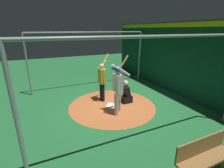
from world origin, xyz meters
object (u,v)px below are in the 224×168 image
(batter, at_px, (118,85))
(baseball_0, at_px, (98,100))
(visitor, at_px, (102,80))
(baseball_2, at_px, (133,97))
(baseball_1, at_px, (125,98))
(catcher, at_px, (126,94))
(bench, at_px, (204,157))
(home_plate, at_px, (112,105))

(batter, bearing_deg, baseball_0, -75.64)
(visitor, distance_m, baseball_2, 1.68)
(batter, relative_size, baseball_1, 29.18)
(baseball_1, height_order, baseball_2, same)
(baseball_0, bearing_deg, catcher, 150.97)
(visitor, distance_m, baseball_1, 1.38)
(catcher, relative_size, baseball_0, 13.38)
(catcher, bearing_deg, baseball_1, -112.29)
(visitor, height_order, bench, visitor)
(home_plate, height_order, catcher, catcher)
(batter, height_order, baseball_2, batter)
(baseball_0, relative_size, baseball_2, 1.00)
(baseball_0, height_order, baseball_2, same)
(bench, bearing_deg, visitor, -83.08)
(bench, xyz_separation_m, baseball_2, (-0.80, -4.22, -0.39))
(catcher, bearing_deg, batter, 44.11)
(bench, bearing_deg, catcher, -94.12)
(baseball_0, distance_m, baseball_2, 1.61)
(batter, relative_size, catcher, 2.18)
(batter, height_order, visitor, batter)
(catcher, height_order, baseball_1, catcher)
(home_plate, relative_size, visitor, 0.21)
(visitor, bearing_deg, home_plate, 104.16)
(baseball_0, distance_m, baseball_1, 1.23)
(home_plate, xyz_separation_m, baseball_1, (-0.82, -0.39, 0.03))
(bench, bearing_deg, baseball_1, -95.63)
(visitor, bearing_deg, bench, 97.58)
(visitor, xyz_separation_m, baseball_2, (-1.36, 0.36, -0.93))
(baseball_2, bearing_deg, visitor, -14.69)
(baseball_1, bearing_deg, baseball_0, -11.94)
(catcher, bearing_deg, home_plate, 4.83)
(batter, xyz_separation_m, baseball_1, (-0.87, -1.04, -1.08))
(home_plate, relative_size, baseball_2, 5.68)
(visitor, height_order, baseball_1, visitor)
(bench, xyz_separation_m, baseball_0, (0.78, -4.54, -0.39))
(batter, relative_size, baseball_2, 29.18)
(home_plate, bearing_deg, visitor, -76.50)
(batter, xyz_separation_m, bench, (-0.45, 3.25, -0.69))
(catcher, bearing_deg, baseball_0, -29.03)
(batter, xyz_separation_m, baseball_0, (0.33, -1.30, -1.08))
(batter, bearing_deg, baseball_1, -129.74)
(home_plate, distance_m, baseball_2, 1.24)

